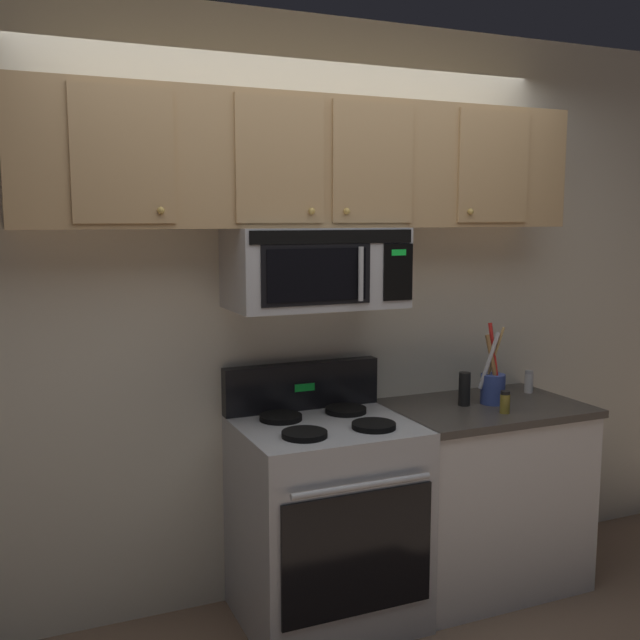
# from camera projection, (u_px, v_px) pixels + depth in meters

# --- Properties ---
(back_wall) EXTENTS (5.20, 0.10, 2.70)m
(back_wall) POSITION_uv_depth(u_px,v_px,m) (295.00, 312.00, 3.51)
(back_wall) COLOR silver
(back_wall) RESTS_ON ground_plane
(stove_range) EXTENTS (0.76, 0.69, 1.12)m
(stove_range) POSITION_uv_depth(u_px,v_px,m) (326.00, 518.00, 3.30)
(stove_range) COLOR #B7BABF
(stove_range) RESTS_ON ground_plane
(over_range_microwave) EXTENTS (0.76, 0.43, 0.35)m
(over_range_microwave) POSITION_uv_depth(u_px,v_px,m) (315.00, 268.00, 3.25)
(over_range_microwave) COLOR #B7BABF
(upper_cabinets) EXTENTS (2.50, 0.36, 0.55)m
(upper_cabinets) POSITION_uv_depth(u_px,v_px,m) (313.00, 164.00, 3.22)
(upper_cabinets) COLOR tan
(counter_segment) EXTENTS (0.93, 0.65, 0.90)m
(counter_segment) POSITION_uv_depth(u_px,v_px,m) (482.00, 494.00, 3.63)
(counter_segment) COLOR silver
(counter_segment) RESTS_ON ground_plane
(utensil_crock_blue) EXTENTS (0.14, 0.12, 0.39)m
(utensil_crock_blue) POSITION_uv_depth(u_px,v_px,m) (493.00, 384.00, 3.58)
(utensil_crock_blue) COLOR #384C9E
(utensil_crock_blue) RESTS_ON counter_segment
(salt_shaker) EXTENTS (0.04, 0.04, 0.12)m
(salt_shaker) POSITION_uv_depth(u_px,v_px,m) (529.00, 382.00, 3.80)
(salt_shaker) COLOR white
(salt_shaker) RESTS_ON counter_segment
(pepper_mill) EXTENTS (0.06, 0.06, 0.16)m
(pepper_mill) POSITION_uv_depth(u_px,v_px,m) (464.00, 389.00, 3.54)
(pepper_mill) COLOR black
(pepper_mill) RESTS_ON counter_segment
(spice_jar) EXTENTS (0.05, 0.05, 0.10)m
(spice_jar) POSITION_uv_depth(u_px,v_px,m) (505.00, 402.00, 3.41)
(spice_jar) COLOR olive
(spice_jar) RESTS_ON counter_segment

